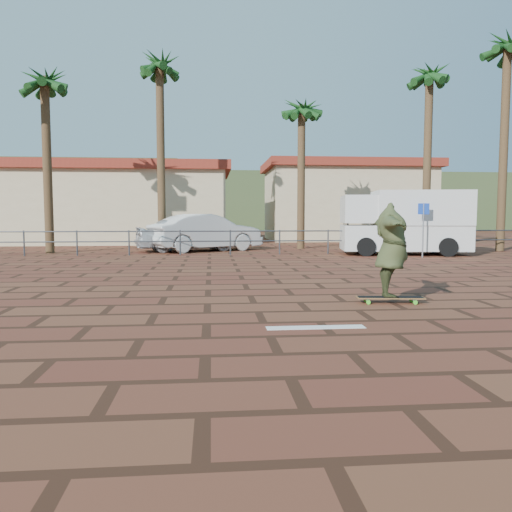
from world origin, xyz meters
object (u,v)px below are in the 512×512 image
Objects in this scene: campervan at (405,221)px; car_white at (206,233)px; skateboarder at (391,250)px; car_silver at (187,234)px; longboard at (390,298)px.

car_white is (-8.03, 2.73, -0.52)m from campervan.
skateboarder is 14.05m from car_white.
car_silver is at bearing 26.59° from skateboarder.
campervan reaches higher than car_white.
campervan reaches higher than longboard.
skateboarder is 0.46× the size of car_silver.
longboard is 0.87m from skateboarder.
campervan is at bearing 74.01° from longboard.
campervan reaches higher than skateboarder.
car_silver is at bearing 171.31° from campervan.
campervan reaches higher than car_silver.
car_white is at bearing 111.02° from longboard.
longboard is 0.25× the size of car_white.
car_white is (-3.44, 13.62, 0.72)m from longboard.
car_white is at bearing -111.04° from car_silver.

